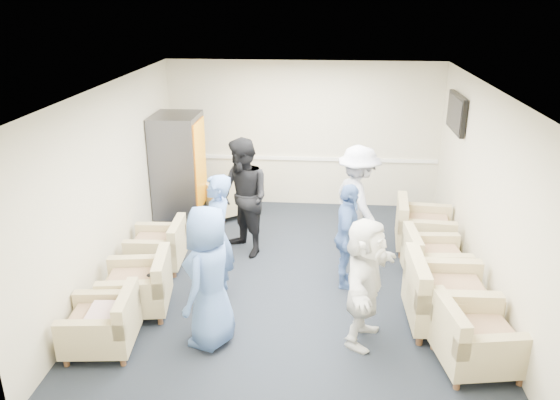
# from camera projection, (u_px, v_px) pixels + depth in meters

# --- Properties ---
(floor) EXTENTS (6.00, 6.00, 0.00)m
(floor) POSITION_uv_depth(u_px,v_px,m) (293.00, 279.00, 7.77)
(floor) COLOR black
(floor) RESTS_ON ground
(ceiling) EXTENTS (6.00, 6.00, 0.00)m
(ceiling) POSITION_uv_depth(u_px,v_px,m) (295.00, 88.00, 6.81)
(ceiling) COLOR silver
(ceiling) RESTS_ON back_wall
(back_wall) EXTENTS (5.00, 0.02, 2.70)m
(back_wall) POSITION_uv_depth(u_px,v_px,m) (303.00, 135.00, 10.08)
(back_wall) COLOR beige
(back_wall) RESTS_ON floor
(front_wall) EXTENTS (5.00, 0.02, 2.70)m
(front_wall) POSITION_uv_depth(u_px,v_px,m) (273.00, 312.00, 4.49)
(front_wall) COLOR beige
(front_wall) RESTS_ON floor
(left_wall) EXTENTS (0.02, 6.00, 2.70)m
(left_wall) POSITION_uv_depth(u_px,v_px,m) (112.00, 184.00, 7.48)
(left_wall) COLOR beige
(left_wall) RESTS_ON floor
(right_wall) EXTENTS (0.02, 6.00, 2.70)m
(right_wall) POSITION_uv_depth(u_px,v_px,m) (485.00, 195.00, 7.10)
(right_wall) COLOR beige
(right_wall) RESTS_ON floor
(chair_rail) EXTENTS (4.98, 0.04, 0.06)m
(chair_rail) POSITION_uv_depth(u_px,v_px,m) (303.00, 159.00, 10.22)
(chair_rail) COLOR white
(chair_rail) RESTS_ON back_wall
(tv) EXTENTS (0.10, 1.00, 0.58)m
(tv) POSITION_uv_depth(u_px,v_px,m) (456.00, 113.00, 8.53)
(tv) COLOR black
(tv) RESTS_ON right_wall
(armchair_left_near) EXTENTS (0.83, 0.83, 0.61)m
(armchair_left_near) POSITION_uv_depth(u_px,v_px,m) (105.00, 326.00, 6.14)
(armchair_left_near) COLOR tan
(armchair_left_near) RESTS_ON floor
(armchair_left_mid) EXTENTS (0.92, 0.92, 0.65)m
(armchair_left_mid) POSITION_uv_depth(u_px,v_px,m) (141.00, 288.00, 6.89)
(armchair_left_mid) COLOR tan
(armchair_left_mid) RESTS_ON floor
(armchair_left_far) EXTENTS (0.80, 0.80, 0.61)m
(armchair_left_far) POSITION_uv_depth(u_px,v_px,m) (160.00, 248.00, 8.00)
(armchair_left_far) COLOR tan
(armchair_left_far) RESTS_ON floor
(armchair_right_near) EXTENTS (0.96, 0.96, 0.67)m
(armchair_right_near) POSITION_uv_depth(u_px,v_px,m) (473.00, 340.00, 5.83)
(armchair_right_near) COLOR tan
(armchair_right_near) RESTS_ON floor
(armchair_right_midnear) EXTENTS (0.98, 0.98, 0.76)m
(armchair_right_midnear) POSITION_uv_depth(u_px,v_px,m) (443.00, 299.00, 6.53)
(armchair_right_midnear) COLOR tan
(armchair_right_midnear) RESTS_ON floor
(armchair_right_midfar) EXTENTS (0.85, 0.85, 0.64)m
(armchair_right_midfar) POSITION_uv_depth(u_px,v_px,m) (431.00, 261.00, 7.57)
(armchair_right_midfar) COLOR tan
(armchair_right_midfar) RESTS_ON floor
(armchair_right_far) EXTENTS (0.94, 0.94, 0.69)m
(armchair_right_far) POSITION_uv_depth(u_px,v_px,m) (420.00, 229.00, 8.55)
(armchair_right_far) COLOR tan
(armchair_right_far) RESTS_ON floor
(armchair_corner) EXTENTS (1.16, 1.16, 0.66)m
(armchair_corner) POSITION_uv_depth(u_px,v_px,m) (232.00, 197.00, 9.91)
(armchair_corner) COLOR tan
(armchair_corner) RESTS_ON floor
(vending_machine) EXTENTS (0.78, 0.91, 1.91)m
(vending_machine) POSITION_uv_depth(u_px,v_px,m) (179.00, 169.00, 9.40)
(vending_machine) COLOR #494950
(vending_machine) RESTS_ON floor
(backpack) EXTENTS (0.34, 0.29, 0.50)m
(backpack) POSITION_uv_depth(u_px,v_px,m) (153.00, 290.00, 6.96)
(backpack) COLOR black
(backpack) RESTS_ON floor
(pillow) EXTENTS (0.34, 0.42, 0.11)m
(pillow) POSITION_uv_depth(u_px,v_px,m) (103.00, 314.00, 6.08)
(pillow) COLOR beige
(pillow) RESTS_ON armchair_left_near
(person_front_left) EXTENTS (0.73, 0.93, 1.68)m
(person_front_left) POSITION_uv_depth(u_px,v_px,m) (209.00, 277.00, 6.09)
(person_front_left) COLOR #4464A3
(person_front_left) RESTS_ON floor
(person_mid_left) EXTENTS (0.47, 0.66, 1.70)m
(person_mid_left) POSITION_uv_depth(u_px,v_px,m) (217.00, 238.00, 7.03)
(person_mid_left) COLOR #4464A3
(person_mid_left) RESTS_ON floor
(person_back_left) EXTENTS (1.11, 1.12, 1.82)m
(person_back_left) POSITION_uv_depth(u_px,v_px,m) (243.00, 198.00, 8.22)
(person_back_left) COLOR black
(person_back_left) RESTS_ON floor
(person_back_right) EXTENTS (1.06, 1.29, 1.74)m
(person_back_right) POSITION_uv_depth(u_px,v_px,m) (358.00, 203.00, 8.15)
(person_back_right) COLOR white
(person_back_right) RESTS_ON floor
(person_mid_right) EXTENTS (0.43, 0.90, 1.48)m
(person_mid_right) POSITION_uv_depth(u_px,v_px,m) (347.00, 237.00, 7.33)
(person_mid_right) COLOR #4464A3
(person_mid_right) RESTS_ON floor
(person_front_right) EXTENTS (0.86, 1.49, 1.53)m
(person_front_right) POSITION_uv_depth(u_px,v_px,m) (365.00, 282.00, 6.14)
(person_front_right) COLOR white
(person_front_right) RESTS_ON floor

